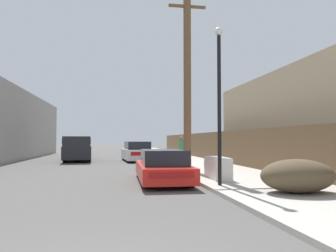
{
  "coord_description": "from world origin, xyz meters",
  "views": [
    {
      "loc": [
        0.33,
        -2.93,
        1.55
      ],
      "look_at": [
        2.89,
        12.49,
        2.21
      ],
      "focal_mm": 35.0,
      "sensor_mm": 36.0,
      "label": 1
    }
  ],
  "objects_px": {
    "pickup_truck": "(78,149)",
    "street_lamp": "(219,93)",
    "pedestrian": "(181,148)",
    "utility_pole": "(187,77)",
    "brush_pile": "(297,176)",
    "car_parked_mid": "(137,152)",
    "discarded_fridge": "(218,168)",
    "parked_sports_car_red": "(163,167)"
  },
  "relations": [
    {
      "from": "pickup_truck",
      "to": "utility_pole",
      "type": "height_order",
      "value": "utility_pole"
    },
    {
      "from": "discarded_fridge",
      "to": "parked_sports_car_red",
      "type": "bearing_deg",
      "value": 177.12
    },
    {
      "from": "pedestrian",
      "to": "street_lamp",
      "type": "bearing_deg",
      "value": -96.13
    },
    {
      "from": "street_lamp",
      "to": "brush_pile",
      "type": "xyz_separation_m",
      "value": [
        1.62,
        -1.74,
        -2.45
      ]
    },
    {
      "from": "parked_sports_car_red",
      "to": "brush_pile",
      "type": "bearing_deg",
      "value": -47.7
    },
    {
      "from": "utility_pole",
      "to": "brush_pile",
      "type": "height_order",
      "value": "utility_pole"
    },
    {
      "from": "utility_pole",
      "to": "parked_sports_car_red",
      "type": "bearing_deg",
      "value": -117.53
    },
    {
      "from": "parked_sports_car_red",
      "to": "street_lamp",
      "type": "distance_m",
      "value": 3.48
    },
    {
      "from": "discarded_fridge",
      "to": "brush_pile",
      "type": "distance_m",
      "value": 3.63
    },
    {
      "from": "car_parked_mid",
      "to": "brush_pile",
      "type": "height_order",
      "value": "car_parked_mid"
    },
    {
      "from": "pickup_truck",
      "to": "brush_pile",
      "type": "relative_size",
      "value": 2.89
    },
    {
      "from": "pickup_truck",
      "to": "street_lamp",
      "type": "bearing_deg",
      "value": 108.35
    },
    {
      "from": "pickup_truck",
      "to": "street_lamp",
      "type": "relative_size",
      "value": 1.17
    },
    {
      "from": "pickup_truck",
      "to": "pedestrian",
      "type": "distance_m",
      "value": 7.53
    },
    {
      "from": "street_lamp",
      "to": "brush_pile",
      "type": "distance_m",
      "value": 3.41
    },
    {
      "from": "pickup_truck",
      "to": "utility_pole",
      "type": "distance_m",
      "value": 11.78
    },
    {
      "from": "parked_sports_car_red",
      "to": "car_parked_mid",
      "type": "xyz_separation_m",
      "value": [
        -0.11,
        11.87,
        0.11
      ]
    },
    {
      "from": "car_parked_mid",
      "to": "brush_pile",
      "type": "distance_m",
      "value": 15.85
    },
    {
      "from": "car_parked_mid",
      "to": "brush_pile",
      "type": "xyz_separation_m",
      "value": [
        3.27,
        -15.51,
        -0.09
      ]
    },
    {
      "from": "car_parked_mid",
      "to": "brush_pile",
      "type": "bearing_deg",
      "value": -82.68
    },
    {
      "from": "brush_pile",
      "to": "street_lamp",
      "type": "bearing_deg",
      "value": 132.9
    },
    {
      "from": "discarded_fridge",
      "to": "parked_sports_car_red",
      "type": "xyz_separation_m",
      "value": [
        -2.03,
        0.19,
        0.04
      ]
    },
    {
      "from": "utility_pole",
      "to": "street_lamp",
      "type": "xyz_separation_m",
      "value": [
        -0.12,
        -5.08,
        -1.51
      ]
    },
    {
      "from": "pickup_truck",
      "to": "car_parked_mid",
      "type": "bearing_deg",
      "value": 165.94
    },
    {
      "from": "car_parked_mid",
      "to": "utility_pole",
      "type": "bearing_deg",
      "value": -83.09
    },
    {
      "from": "street_lamp",
      "to": "utility_pole",
      "type": "bearing_deg",
      "value": 88.69
    },
    {
      "from": "discarded_fridge",
      "to": "pickup_truck",
      "type": "distance_m",
      "value": 14.33
    },
    {
      "from": "discarded_fridge",
      "to": "parked_sports_car_red",
      "type": "relative_size",
      "value": 0.38
    },
    {
      "from": "pickup_truck",
      "to": "brush_pile",
      "type": "bearing_deg",
      "value": 111.06
    },
    {
      "from": "car_parked_mid",
      "to": "pedestrian",
      "type": "bearing_deg",
      "value": -30.35
    },
    {
      "from": "pedestrian",
      "to": "parked_sports_car_red",
      "type": "bearing_deg",
      "value": -105.36
    },
    {
      "from": "utility_pole",
      "to": "brush_pile",
      "type": "bearing_deg",
      "value": -77.59
    },
    {
      "from": "pickup_truck",
      "to": "pedestrian",
      "type": "height_order",
      "value": "pedestrian"
    },
    {
      "from": "pickup_truck",
      "to": "discarded_fridge",
      "type": "bearing_deg",
      "value": 112.73
    },
    {
      "from": "street_lamp",
      "to": "pedestrian",
      "type": "bearing_deg",
      "value": 83.87
    },
    {
      "from": "discarded_fridge",
      "to": "street_lamp",
      "type": "height_order",
      "value": "street_lamp"
    },
    {
      "from": "discarded_fridge",
      "to": "brush_pile",
      "type": "xyz_separation_m",
      "value": [
        1.13,
        -3.45,
        0.06
      ]
    },
    {
      "from": "car_parked_mid",
      "to": "pedestrian",
      "type": "distance_m",
      "value": 3.32
    },
    {
      "from": "discarded_fridge",
      "to": "brush_pile",
      "type": "height_order",
      "value": "brush_pile"
    },
    {
      "from": "car_parked_mid",
      "to": "street_lamp",
      "type": "bearing_deg",
      "value": -87.74
    },
    {
      "from": "discarded_fridge",
      "to": "brush_pile",
      "type": "bearing_deg",
      "value": -69.39
    },
    {
      "from": "pickup_truck",
      "to": "utility_pole",
      "type": "relative_size",
      "value": 0.68
    }
  ]
}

